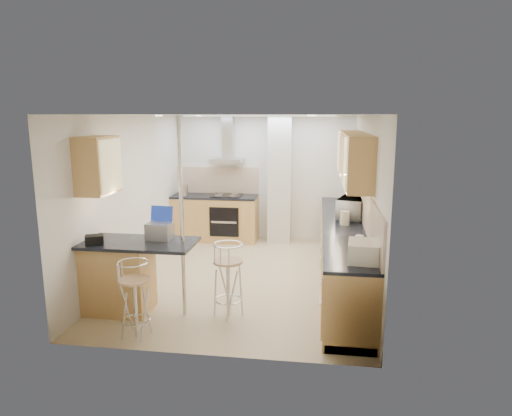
# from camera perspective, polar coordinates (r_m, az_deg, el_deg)

# --- Properties ---
(ground) EXTENTS (4.80, 4.80, 0.00)m
(ground) POSITION_cam_1_polar(r_m,az_deg,el_deg) (7.23, -1.45, -8.65)
(ground) COLOR beige
(ground) RESTS_ON ground
(room_shell) EXTENTS (3.64, 4.84, 2.51)m
(room_shell) POSITION_cam_1_polar(r_m,az_deg,el_deg) (7.18, 1.54, 3.89)
(room_shell) COLOR silver
(room_shell) RESTS_ON ground
(right_counter) EXTENTS (0.63, 4.40, 0.92)m
(right_counter) POSITION_cam_1_polar(r_m,az_deg,el_deg) (7.01, 10.78, -5.55)
(right_counter) COLOR tan
(right_counter) RESTS_ON ground
(back_counter) EXTENTS (1.70, 0.63, 0.92)m
(back_counter) POSITION_cam_1_polar(r_m,az_deg,el_deg) (9.27, -5.14, -1.22)
(back_counter) COLOR tan
(back_counter) RESTS_ON ground
(peninsula) EXTENTS (1.47, 0.72, 0.94)m
(peninsula) POSITION_cam_1_polar(r_m,az_deg,el_deg) (6.06, -14.46, -8.32)
(peninsula) COLOR tan
(peninsula) RESTS_ON ground
(microwave) EXTENTS (0.54, 0.67, 0.32)m
(microwave) POSITION_cam_1_polar(r_m,az_deg,el_deg) (7.22, 11.96, -0.02)
(microwave) COLOR white
(microwave) RESTS_ON right_counter
(laptop) EXTENTS (0.33, 0.26, 0.21)m
(laptop) POSITION_cam_1_polar(r_m,az_deg,el_deg) (5.93, -11.96, -2.85)
(laptop) COLOR gray
(laptop) RESTS_ON peninsula
(bag) EXTENTS (0.26, 0.23, 0.12)m
(bag) POSITION_cam_1_polar(r_m,az_deg,el_deg) (5.93, -19.55, -3.77)
(bag) COLOR black
(bag) RESTS_ON peninsula
(bar_stool_near) EXTENTS (0.46, 0.46, 0.91)m
(bar_stool_near) POSITION_cam_1_polar(r_m,az_deg,el_deg) (5.42, -14.91, -10.96)
(bar_stool_near) COLOR tan
(bar_stool_near) RESTS_ON ground
(bar_stool_end) EXTENTS (0.50, 0.50, 0.95)m
(bar_stool_end) POSITION_cam_1_polar(r_m,az_deg,el_deg) (5.77, -3.51, -8.95)
(bar_stool_end) COLOR tan
(bar_stool_end) RESTS_ON ground
(jar_a) EXTENTS (0.15, 0.15, 0.16)m
(jar_a) POSITION_cam_1_polar(r_m,az_deg,el_deg) (7.68, 10.47, 0.10)
(jar_a) COLOR silver
(jar_a) RESTS_ON right_counter
(jar_b) EXTENTS (0.13, 0.13, 0.16)m
(jar_b) POSITION_cam_1_polar(r_m,az_deg,el_deg) (7.34, 11.67, -0.47)
(jar_b) COLOR silver
(jar_b) RESTS_ON right_counter
(jar_c) EXTENTS (0.18, 0.18, 0.20)m
(jar_c) POSITION_cam_1_polar(r_m,az_deg,el_deg) (6.79, 11.03, -1.23)
(jar_c) COLOR beige
(jar_c) RESTS_ON right_counter
(jar_d) EXTENTS (0.13, 0.13, 0.15)m
(jar_d) POSITION_cam_1_polar(r_m,az_deg,el_deg) (5.66, 12.77, -4.11)
(jar_d) COLOR white
(jar_d) RESTS_ON right_counter
(bread_bin) EXTENTS (0.36, 0.44, 0.22)m
(bread_bin) POSITION_cam_1_polar(r_m,az_deg,el_deg) (5.15, 13.25, -5.31)
(bread_bin) COLOR silver
(bread_bin) RESTS_ON right_counter
(kettle) EXTENTS (0.16, 0.16, 0.22)m
(kettle) POSITION_cam_1_polar(r_m,az_deg,el_deg) (9.19, -8.99, 2.21)
(kettle) COLOR #B5B8BA
(kettle) RESTS_ON back_counter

